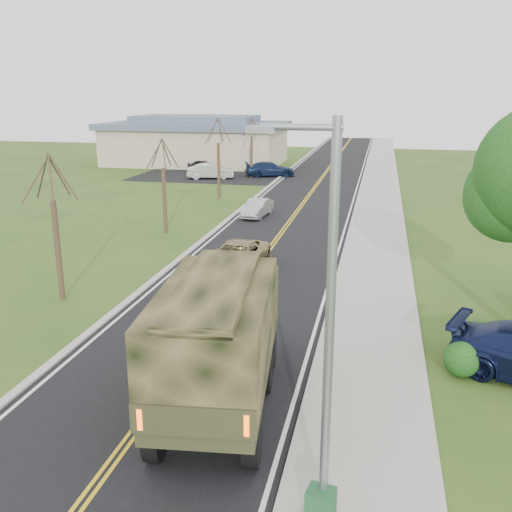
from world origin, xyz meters
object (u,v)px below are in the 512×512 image
(military_truck, at_px, (220,331))
(utility_box_far, at_px, (321,504))
(sedan_silver, at_px, (257,208))
(suv_champagne, at_px, (237,257))

(military_truck, relative_size, utility_box_far, 12.20)
(sedan_silver, bearing_deg, suv_champagne, -75.74)
(utility_box_far, bearing_deg, sedan_silver, 115.36)
(suv_champagne, distance_m, utility_box_far, 16.92)
(military_truck, bearing_deg, utility_box_far, -57.62)
(sedan_silver, distance_m, utility_box_far, 29.30)
(sedan_silver, bearing_deg, military_truck, -73.52)
(suv_champagne, bearing_deg, sedan_silver, 100.85)
(military_truck, distance_m, suv_champagne, 12.33)
(suv_champagne, xyz_separation_m, utility_box_far, (5.77, -15.91, -0.27))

